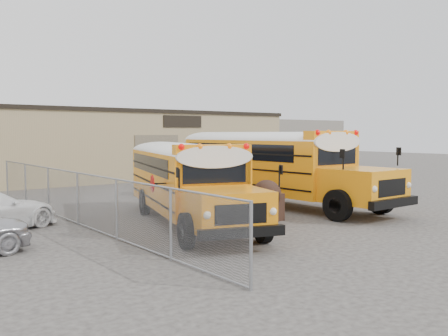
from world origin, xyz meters
TOP-DOWN VIEW (x-y plane):
  - ground at (0.00, 0.00)m, footprint 120.00×120.00m
  - warehouse at (-0.00, 19.99)m, footprint 30.20×10.20m
  - chainlink_fence at (-6.00, 3.00)m, footprint 0.07×18.07m
  - distant_building_right at (24.00, 24.00)m, footprint 10.00×8.00m
  - school_bus_left at (-0.93, 6.78)m, footprint 5.19×9.89m
  - school_bus_right at (2.62, 9.39)m, footprint 3.05×11.14m
  - tarp_bundle at (-0.34, -0.28)m, footprint 1.07×1.07m

SIDE VIEW (x-z plane):
  - ground at x=0.00m, z-range 0.00..0.00m
  - tarp_bundle at x=-0.34m, z-range 0.02..1.47m
  - chainlink_fence at x=-6.00m, z-range 0.00..1.80m
  - school_bus_left at x=-0.93m, z-range 0.22..3.04m
  - school_bus_right at x=2.62m, z-range 0.25..3.50m
  - distant_building_right at x=24.00m, z-range 0.00..4.40m
  - warehouse at x=0.00m, z-range 0.04..4.71m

